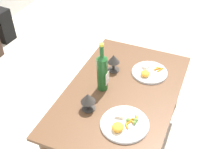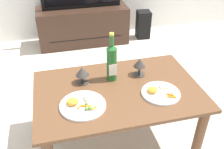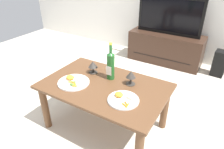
{
  "view_description": "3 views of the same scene",
  "coord_description": "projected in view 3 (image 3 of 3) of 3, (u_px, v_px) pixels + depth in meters",
  "views": [
    {
      "loc": [
        -1.34,
        -0.48,
        1.84
      ],
      "look_at": [
        0.03,
        0.08,
        0.61
      ],
      "focal_mm": 45.28,
      "sensor_mm": 36.0,
      "label": 1
    },
    {
      "loc": [
        -0.38,
        -1.37,
        1.57
      ],
      "look_at": [
        -0.03,
        0.04,
        0.62
      ],
      "focal_mm": 40.75,
      "sensor_mm": 36.0,
      "label": 2
    },
    {
      "loc": [
        0.9,
        -1.34,
        1.53
      ],
      "look_at": [
        0.04,
        0.08,
        0.59
      ],
      "focal_mm": 32.85,
      "sensor_mm": 36.0,
      "label": 3
    }
  ],
  "objects": [
    {
      "name": "dinner_plate_right",
      "position": [
        123.0,
        99.0,
        1.69
      ],
      "size": [
        0.26,
        0.26,
        0.05
      ],
      "color": "white",
      "rests_on": "dining_table"
    },
    {
      "name": "dinner_plate_left",
      "position": [
        73.0,
        82.0,
        1.93
      ],
      "size": [
        0.3,
        0.3,
        0.05
      ],
      "color": "white",
      "rests_on": "dining_table"
    },
    {
      "name": "ground_plane",
      "position": [
        105.0,
        126.0,
        2.16
      ],
      "size": [
        6.4,
        6.4,
        0.0
      ],
      "primitive_type": "plane",
      "color": "beige"
    },
    {
      "name": "goblet_left",
      "position": [
        93.0,
        65.0,
        2.07
      ],
      "size": [
        0.1,
        0.1,
        0.13
      ],
      "color": "#38332D",
      "rests_on": "dining_table"
    },
    {
      "name": "dining_table",
      "position": [
        105.0,
        93.0,
        1.95
      ],
      "size": [
        1.16,
        0.74,
        0.51
      ],
      "color": "brown",
      "rests_on": "ground_plane"
    },
    {
      "name": "goblet_right",
      "position": [
        131.0,
        75.0,
        1.87
      ],
      "size": [
        0.09,
        0.09,
        0.14
      ],
      "color": "#38332D",
      "rests_on": "dining_table"
    },
    {
      "name": "tv_stand",
      "position": [
        165.0,
        48.0,
        3.39
      ],
      "size": [
        1.17,
        0.43,
        0.49
      ],
      "color": "#382319",
      "rests_on": "ground_plane"
    },
    {
      "name": "tv_screen",
      "position": [
        170.0,
        15.0,
        3.12
      ],
      "size": [
        1.0,
        0.05,
        0.58
      ],
      "color": "black",
      "rests_on": "tv_stand"
    },
    {
      "name": "floor_speaker",
      "position": [
        220.0,
        63.0,
        3.01
      ],
      "size": [
        0.19,
        0.19,
        0.38
      ],
      "primitive_type": "cube",
      "rotation": [
        0.0,
        0.0,
        -0.08
      ],
      "color": "black",
      "rests_on": "ground_plane"
    },
    {
      "name": "wine_bottle",
      "position": [
        111.0,
        65.0,
        1.94
      ],
      "size": [
        0.07,
        0.08,
        0.37
      ],
      "color": "#1E5923",
      "rests_on": "dining_table"
    }
  ]
}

